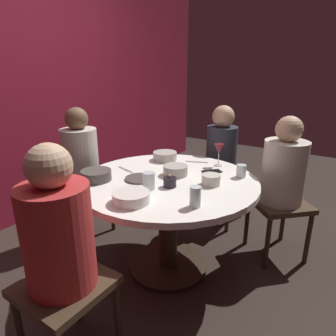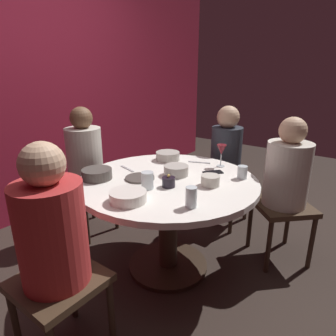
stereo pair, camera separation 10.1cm
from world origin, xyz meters
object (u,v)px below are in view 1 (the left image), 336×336
object	(u,v)px
dining_table	(168,200)
bowl_small_white	(96,175)
wine_glass	(219,150)
cup_by_right_diner	(149,181)
seated_diner_back	(81,159)
bowl_rice_portion	(165,156)
bowl_salad_center	(176,170)
candle_holder	(170,182)
cup_by_left_diner	(195,197)
cell_phone	(212,172)
seated_diner_left	(58,238)
seated_diner_right	(221,152)
bowl_serving_large	(131,197)
seated_diner_front_right	(283,173)
dinner_plate	(140,178)
bowl_sauce_side	(211,180)
cup_near_candle	(241,171)

from	to	relation	value
dining_table	bowl_small_white	xyz separation A→B (m)	(-0.29, 0.40, 0.20)
dining_table	wine_glass	world-z (taller)	wine_glass
cup_by_right_diner	seated_diner_back	bearing A→B (deg)	76.47
dining_table	bowl_rice_portion	size ratio (longest dim) A/B	6.32
bowl_salad_center	bowl_small_white	world-z (taller)	same
candle_holder	cup_by_left_diner	world-z (taller)	cup_by_left_diner
candle_holder	bowl_small_white	xyz separation A→B (m)	(-0.18, 0.49, 0.00)
bowl_salad_center	cup_by_left_diner	bearing A→B (deg)	-135.87
dining_table	cell_phone	world-z (taller)	cell_phone
seated_diner_left	seated_diner_right	bearing A→B (deg)	0.00
bowl_serving_large	cup_by_left_diner	size ratio (longest dim) A/B	1.82
candle_holder	cell_phone	size ratio (longest dim) A/B	0.62
bowl_rice_portion	dining_table	bearing A→B (deg)	-142.97
seated_diner_front_right	candle_holder	size ratio (longest dim) A/B	13.15
dinner_plate	bowl_small_white	distance (m)	0.30
seated_diner_left	cup_by_left_diner	bearing A→B (deg)	-30.39
bowl_sauce_side	cup_near_candle	xyz separation A→B (m)	(0.25, -0.11, 0.01)
seated_diner_right	bowl_sauce_side	size ratio (longest dim) A/B	9.20
wine_glass	bowl_sauce_side	bearing A→B (deg)	-162.07
seated_diner_front_right	bowl_salad_center	bearing A→B (deg)	-4.67
cup_near_candle	seated_diner_right	bearing A→B (deg)	34.94
cell_phone	bowl_rice_portion	distance (m)	0.47
seated_diner_left	dinner_plate	distance (m)	0.80
cell_phone	dining_table	bearing A→B (deg)	-83.57
seated_diner_back	cup_by_right_diner	world-z (taller)	seated_diner_back
cell_phone	bowl_sauce_side	bearing A→B (deg)	-26.71
candle_holder	bowl_salad_center	xyz separation A→B (m)	(0.21, 0.09, 0.00)
dinner_plate	cup_by_right_diner	world-z (taller)	cup_by_right_diner
seated_diner_right	cup_by_left_diner	bearing A→B (deg)	17.25
wine_glass	bowl_small_white	distance (m)	0.95
seated_diner_left	seated_diner_front_right	world-z (taller)	seated_diner_left
cell_phone	candle_holder	bearing A→B (deg)	-64.98
dinner_plate	bowl_salad_center	world-z (taller)	bowl_salad_center
cup_by_left_diner	bowl_rice_portion	bearing A→B (deg)	45.05
bowl_serving_large	bowl_rice_portion	world-z (taller)	bowl_rice_portion
bowl_salad_center	seated_diner_back	bearing A→B (deg)	96.12
bowl_sauce_side	dining_table	bearing A→B (deg)	103.21
wine_glass	cell_phone	world-z (taller)	wine_glass
seated_diner_right	wine_glass	xyz separation A→B (m)	(-0.43, -0.17, 0.14)
cell_phone	bowl_small_white	bearing A→B (deg)	-95.80
seated_diner_left	bowl_small_white	distance (m)	0.73
dining_table	cup_by_right_diner	xyz separation A→B (m)	(-0.22, -0.00, 0.22)
bowl_sauce_side	bowl_rice_portion	xyz separation A→B (m)	(0.29, 0.57, -0.00)
candle_holder	bowl_salad_center	world-z (taller)	candle_holder
dinner_plate	bowl_sauce_side	bearing A→B (deg)	-67.62
bowl_salad_center	bowl_sauce_side	distance (m)	0.29
bowl_serving_large	bowl_rice_portion	size ratio (longest dim) A/B	1.10
bowl_salad_center	cup_by_left_diner	xyz separation A→B (m)	(-0.37, -0.36, 0.02)
seated_diner_left	bowl_small_white	bearing A→B (deg)	33.17
bowl_rice_portion	cup_near_candle	xyz separation A→B (m)	(-0.04, -0.68, 0.01)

